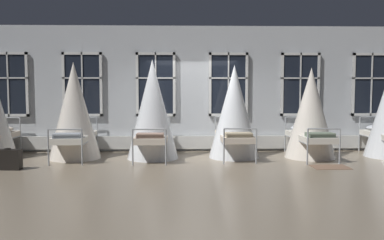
{
  "coord_description": "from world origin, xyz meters",
  "views": [
    {
      "loc": [
        -0.35,
        -10.23,
        1.77
      ],
      "look_at": [
        -0.04,
        0.15,
        0.95
      ],
      "focal_mm": 38.96,
      "sensor_mm": 36.0,
      "label": 1
    }
  ],
  "objects_px": {
    "cot_third": "(153,111)",
    "cot_fifth": "(311,114)",
    "cot_fourth": "(234,113)",
    "suitcase_dark": "(8,159)",
    "cot_second": "(74,112)"
  },
  "relations": [
    {
      "from": "cot_second",
      "to": "suitcase_dark",
      "type": "xyz_separation_m",
      "value": [
        -1.08,
        -1.42,
        -0.93
      ]
    },
    {
      "from": "cot_third",
      "to": "cot_fourth",
      "type": "distance_m",
      "value": 2.05
    },
    {
      "from": "suitcase_dark",
      "to": "cot_fourth",
      "type": "bearing_deg",
      "value": 19.82
    },
    {
      "from": "cot_second",
      "to": "suitcase_dark",
      "type": "bearing_deg",
      "value": 141.49
    },
    {
      "from": "cot_second",
      "to": "cot_third",
      "type": "height_order",
      "value": "cot_third"
    },
    {
      "from": "cot_third",
      "to": "cot_fifth",
      "type": "relative_size",
      "value": 1.08
    },
    {
      "from": "cot_fifth",
      "to": "suitcase_dark",
      "type": "relative_size",
      "value": 3.97
    },
    {
      "from": "cot_second",
      "to": "suitcase_dark",
      "type": "height_order",
      "value": "cot_second"
    },
    {
      "from": "suitcase_dark",
      "to": "cot_fifth",
      "type": "bearing_deg",
      "value": 14.93
    },
    {
      "from": "cot_fifth",
      "to": "cot_third",
      "type": "bearing_deg",
      "value": 89.52
    },
    {
      "from": "cot_third",
      "to": "cot_fifth",
      "type": "xyz_separation_m",
      "value": [
        3.97,
        0.02,
        -0.09
      ]
    },
    {
      "from": "cot_fifth",
      "to": "suitcase_dark",
      "type": "bearing_deg",
      "value": 100.45
    },
    {
      "from": "cot_fourth",
      "to": "cot_fifth",
      "type": "relative_size",
      "value": 1.03
    },
    {
      "from": "cot_second",
      "to": "cot_fourth",
      "type": "xyz_separation_m",
      "value": [
        3.99,
        0.04,
        -0.03
      ]
    },
    {
      "from": "cot_second",
      "to": "cot_fourth",
      "type": "distance_m",
      "value": 3.99
    }
  ]
}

